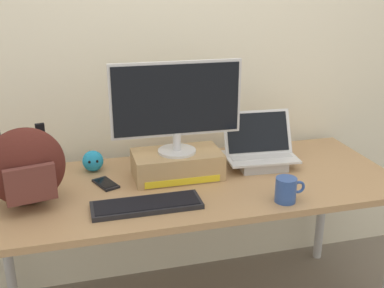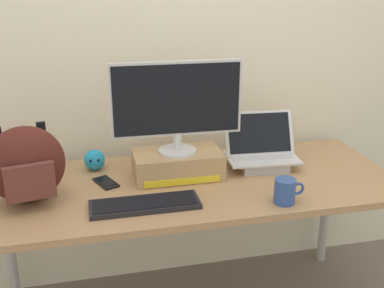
# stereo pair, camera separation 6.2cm
# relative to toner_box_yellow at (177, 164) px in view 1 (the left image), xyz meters

# --- Properties ---
(back_wall) EXTENTS (7.00, 0.10, 2.60)m
(back_wall) POSITION_rel_toner_box_yellow_xyz_m (0.05, 0.41, 0.49)
(back_wall) COLOR silver
(back_wall) RESTS_ON ground
(desk) EXTENTS (1.87, 0.76, 0.75)m
(desk) POSITION_rel_toner_box_yellow_xyz_m (0.05, -0.07, -0.13)
(desk) COLOR #A87F56
(desk) RESTS_ON ground
(toner_box_yellow) EXTENTS (0.40, 0.22, 0.12)m
(toner_box_yellow) POSITION_rel_toner_box_yellow_xyz_m (0.00, 0.00, 0.00)
(toner_box_yellow) COLOR tan
(toner_box_yellow) RESTS_ON desk
(desktop_monitor) EXTENTS (0.58, 0.17, 0.42)m
(desktop_monitor) POSITION_rel_toner_box_yellow_xyz_m (-0.00, -0.00, 0.29)
(desktop_monitor) COLOR silver
(desktop_monitor) RESTS_ON toner_box_yellow
(open_laptop) EXTENTS (0.35, 0.24, 0.25)m
(open_laptop) POSITION_rel_toner_box_yellow_xyz_m (0.42, 0.03, -0.01)
(open_laptop) COLOR #ADADB2
(open_laptop) RESTS_ON desk
(external_keyboard) EXTENTS (0.44, 0.15, 0.02)m
(external_keyboard) POSITION_rel_toner_box_yellow_xyz_m (-0.19, -0.27, -0.05)
(external_keyboard) COLOR black
(external_keyboard) RESTS_ON desk
(messenger_backpack) EXTENTS (0.35, 0.28, 0.32)m
(messenger_backpack) POSITION_rel_toner_box_yellow_xyz_m (-0.64, -0.11, 0.10)
(messenger_backpack) COLOR #4C1E19
(messenger_backpack) RESTS_ON desk
(coffee_mug) EXTENTS (0.13, 0.09, 0.10)m
(coffee_mug) POSITION_rel_toner_box_yellow_xyz_m (0.38, -0.36, -0.01)
(coffee_mug) COLOR #2D4C93
(coffee_mug) RESTS_ON desk
(cell_phone) EXTENTS (0.12, 0.15, 0.01)m
(cell_phone) POSITION_rel_toner_box_yellow_xyz_m (-0.33, -0.01, -0.05)
(cell_phone) COLOR black
(cell_phone) RESTS_ON desk
(plush_toy) EXTENTS (0.10, 0.10, 0.10)m
(plush_toy) POSITION_rel_toner_box_yellow_xyz_m (-0.37, 0.17, -0.01)
(plush_toy) COLOR #2393CC
(plush_toy) RESTS_ON desk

